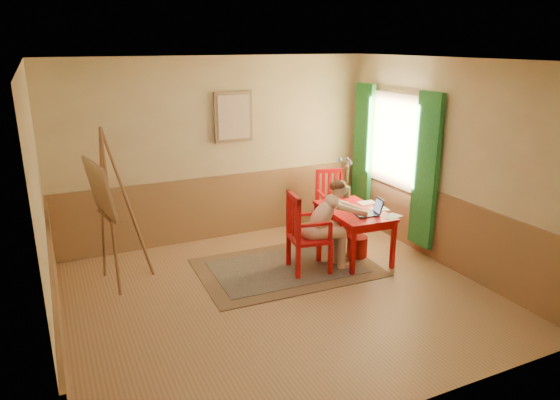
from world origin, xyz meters
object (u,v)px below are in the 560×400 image
chair_left (305,233)px  chair_back (332,203)px  laptop (370,211)px  easel (104,195)px  table (354,216)px  figure (328,221)px

chair_left → chair_back: size_ratio=1.06×
laptop → easel: (-3.35, 0.83, 0.44)m
table → chair_left: size_ratio=1.13×
table → chair_left: bearing=-171.0°
chair_left → chair_back: (1.06, 1.09, -0.03)m
laptop → chair_left: bearing=171.1°
easel → chair_back: bearing=6.7°
chair_left → chair_back: 1.52m
chair_left → laptop: (0.93, -0.15, 0.21)m
table → easel: easel is taller
chair_left → figure: figure is taller
table → easel: bearing=170.5°
chair_back → laptop: 1.27m
easel → figure: bearing=-14.8°
table → chair_back: bearing=77.3°
chair_back → easel: size_ratio=0.51×
table → chair_back: (0.22, 0.96, -0.11)m
chair_back → easel: 3.57m
table → easel: size_ratio=0.61×
chair_left → table: bearing=9.0°
table → chair_back: 0.99m
table → laptop: bearing=-73.4°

